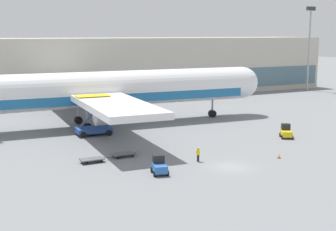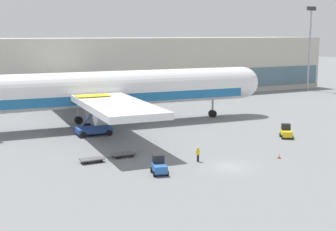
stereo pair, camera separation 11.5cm
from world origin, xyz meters
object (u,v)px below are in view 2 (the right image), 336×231
light_mast (310,42)px  baggage_tug_foreground (286,132)px  baggage_tug_mid (159,166)px  ground_crew_near (198,153)px  scissor_lift_loader (93,120)px  baggage_dolly_second (123,154)px  traffic_cone_far (279,156)px  airplane_main (102,91)px  baggage_dolly_lead (92,159)px

light_mast → baggage_tug_foreground: (-43.93, -42.21, -11.91)m
baggage_tug_mid → ground_crew_near: 6.64m
scissor_lift_loader → baggage_dolly_second: (-0.79, -13.95, -1.86)m
baggage_tug_foreground → baggage_dolly_second: 25.31m
light_mast → ground_crew_near: size_ratio=12.42×
traffic_cone_far → ground_crew_near: bearing=161.8°
traffic_cone_far → baggage_tug_mid: bearing=176.7°
airplane_main → baggage_dolly_lead: airplane_main is taller
light_mast → baggage_dolly_second: (-69.23, -41.48, -12.40)m
baggage_tug_mid → ground_crew_near: (6.25, 2.25, 0.17)m
baggage_tug_foreground → baggage_dolly_lead: bearing=120.0°
light_mast → traffic_cone_far: size_ratio=37.90×
baggage_tug_foreground → airplane_main: bearing=75.5°
airplane_main → baggage_tug_foreground: (20.95, -20.73, -4.96)m
airplane_main → traffic_cone_far: (12.47, -29.23, -5.56)m
light_mast → baggage_tug_mid: size_ratio=8.08×
scissor_lift_loader → baggage_tug_mid: 22.30m
scissor_lift_loader → baggage_tug_mid: (0.14, -22.26, -1.37)m
baggage_dolly_lead → baggage_dolly_second: same height
baggage_dolly_lead → ground_crew_near: (11.37, -5.42, 0.65)m
light_mast → scissor_lift_loader: size_ratio=3.65×
light_mast → baggage_tug_mid: light_mast is taller
airplane_main → ground_crew_near: 26.65m
airplane_main → traffic_cone_far: 32.26m
baggage_tug_mid → light_mast: bearing=-39.3°
baggage_dolly_lead → traffic_cone_far: 22.71m
baggage_tug_mid → baggage_dolly_second: bearing=21.0°
airplane_main → baggage_tug_mid: airplane_main is taller
scissor_lift_loader → airplane_main: bearing=63.2°
scissor_lift_loader → baggage_dolly_lead: 15.53m
light_mast → ground_crew_near: 79.04m
baggage_tug_mid → traffic_cone_far: 15.93m
scissor_lift_loader → baggage_dolly_lead: scissor_lift_loader is taller
scissor_lift_loader → baggage_dolly_second: 14.09m
baggage_dolly_lead → ground_crew_near: size_ratio=2.10×
airplane_main → baggage_tug_mid: (-3.42, -28.32, -4.96)m
light_mast → baggage_tug_foreground: bearing=-136.1°
scissor_lift_loader → traffic_cone_far: scissor_lift_loader is taller
baggage_tug_foreground → baggage_dolly_lead: size_ratio=0.76×
airplane_main → baggage_dolly_lead: (-8.55, -20.64, -5.45)m
ground_crew_near → traffic_cone_far: 10.18m
scissor_lift_loader → baggage_dolly_lead: (-4.99, -14.59, -1.86)m
light_mast → baggage_tug_mid: bearing=-143.9°
ground_crew_near → traffic_cone_far: bearing=148.8°
baggage_dolly_second → ground_crew_near: 9.41m
traffic_cone_far → light_mast: bearing=44.1°
baggage_dolly_lead → baggage_dolly_second: bearing=8.5°
baggage_tug_mid → ground_crew_near: size_ratio=1.54×
baggage_dolly_lead → ground_crew_near: ground_crew_near is taller
baggage_dolly_second → airplane_main: bearing=77.6°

